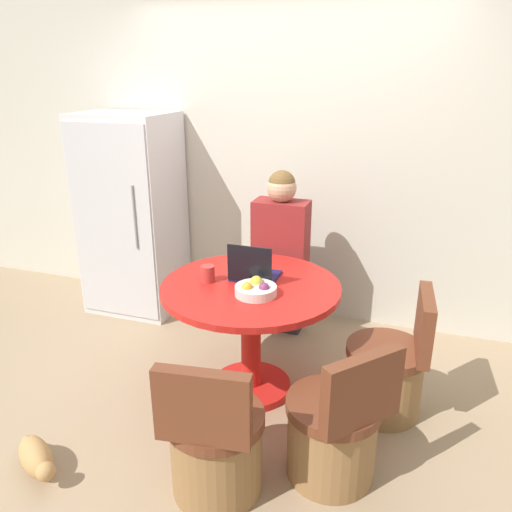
# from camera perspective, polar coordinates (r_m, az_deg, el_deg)

# --- Properties ---
(ground_plane) EXTENTS (12.00, 12.00, 0.00)m
(ground_plane) POSITION_cam_1_polar(r_m,az_deg,el_deg) (3.36, -2.90, -15.77)
(ground_plane) COLOR #9E8466
(wall_back) EXTENTS (7.00, 0.06, 2.60)m
(wall_back) POSITION_cam_1_polar(r_m,az_deg,el_deg) (4.07, 3.95, 10.70)
(wall_back) COLOR beige
(wall_back) RESTS_ON ground_plane
(refrigerator) EXTENTS (0.75, 0.63, 1.68)m
(refrigerator) POSITION_cam_1_polar(r_m,az_deg,el_deg) (4.36, -13.97, 4.58)
(refrigerator) COLOR silver
(refrigerator) RESTS_ON ground_plane
(dining_table) EXTENTS (1.10, 1.10, 0.76)m
(dining_table) POSITION_cam_1_polar(r_m,az_deg,el_deg) (3.14, -0.59, -6.67)
(dining_table) COLOR red
(dining_table) RESTS_ON ground_plane
(chair_near_camera) EXTENTS (0.48, 0.49, 0.80)m
(chair_near_camera) POSITION_cam_1_polar(r_m,az_deg,el_deg) (2.61, -4.67, -20.85)
(chair_near_camera) COLOR olive
(chair_near_camera) RESTS_ON ground_plane
(chair_near_right_corner) EXTENTS (0.55, 0.55, 0.80)m
(chair_near_right_corner) POSITION_cam_1_polar(r_m,az_deg,el_deg) (2.71, 8.94, -19.29)
(chair_near_right_corner) COLOR olive
(chair_near_right_corner) RESTS_ON ground_plane
(chair_right_side) EXTENTS (0.48, 0.48, 0.80)m
(chair_right_side) POSITION_cam_1_polar(r_m,az_deg,el_deg) (3.20, 14.83, -12.79)
(chair_right_side) COLOR olive
(chair_right_side) RESTS_ON ground_plane
(person_seated) EXTENTS (0.40, 0.37, 1.33)m
(person_seated) POSITION_cam_1_polar(r_m,az_deg,el_deg) (3.76, 3.01, 0.90)
(person_seated) COLOR #2D2D38
(person_seated) RESTS_ON ground_plane
(laptop) EXTENTS (0.28, 0.25, 0.25)m
(laptop) POSITION_cam_1_polar(r_m,az_deg,el_deg) (3.10, -0.27, -1.83)
(laptop) COLOR #141947
(laptop) RESTS_ON dining_table
(fruit_bowl) EXTENTS (0.24, 0.24, 0.10)m
(fruit_bowl) POSITION_cam_1_polar(r_m,az_deg,el_deg) (2.90, -0.02, -3.83)
(fruit_bowl) COLOR beige
(fruit_bowl) RESTS_ON dining_table
(coffee_cup) EXTENTS (0.09, 0.09, 0.10)m
(coffee_cup) POSITION_cam_1_polar(r_m,az_deg,el_deg) (3.09, -5.54, -2.03)
(coffee_cup) COLOR #B2332D
(coffee_cup) RESTS_ON dining_table
(cat) EXTENTS (0.38, 0.29, 0.17)m
(cat) POSITION_cam_1_polar(r_m,az_deg,el_deg) (3.04, -23.81, -20.31)
(cat) COLOR tan
(cat) RESTS_ON ground_plane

